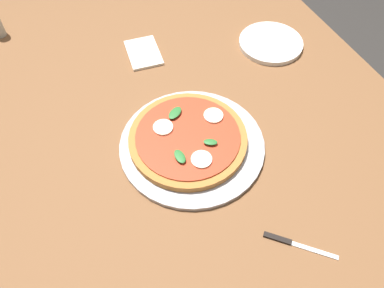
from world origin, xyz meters
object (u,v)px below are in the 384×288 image
dining_table (187,127)px  plate_white (271,43)px  serving_tray (192,145)px  pizza (188,138)px  knife (291,243)px  napkin (144,53)px

dining_table → plate_white: size_ratio=8.40×
serving_tray → pizza: (-0.01, -0.01, 0.02)m
serving_tray → knife: size_ratio=2.95×
pizza → serving_tray: bearing=29.5°
napkin → knife: napkin is taller
pizza → napkin: size_ratio=2.18×
dining_table → plate_white: bearing=111.4°
serving_tray → napkin: size_ratio=2.68×
dining_table → serving_tray: 0.15m
serving_tray → dining_table: bearing=161.8°
dining_table → plate_white: 0.36m
dining_table → knife: 0.44m
plate_white → napkin: bearing=-108.0°
pizza → napkin: pizza is taller
napkin → serving_tray: bearing=-1.2°
serving_tray → knife: 0.32m
serving_tray → pizza: bearing=-150.5°
serving_tray → pizza: 0.02m
serving_tray → plate_white: size_ratio=1.84×
dining_table → serving_tray: bearing=-18.2°
plate_white → knife: plate_white is taller
serving_tray → pizza: size_ratio=1.23×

